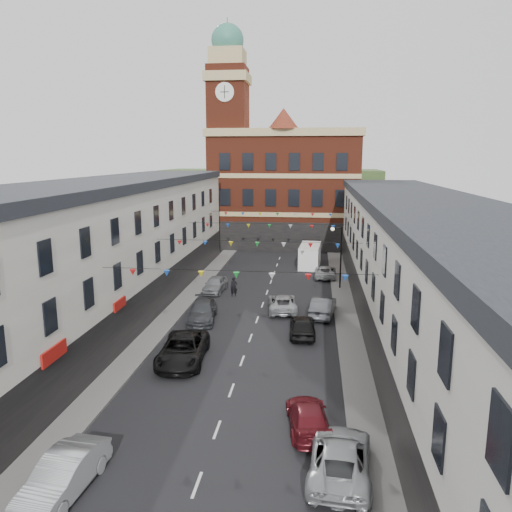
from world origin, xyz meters
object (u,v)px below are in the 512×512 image
at_px(car_right_d, 303,325).
at_px(pedestrian, 234,287).
at_px(car_left_c, 183,350).
at_px(car_left_b, 63,475).
at_px(car_left_e, 215,284).
at_px(white_van, 310,256).
at_px(car_right_c, 308,417).
at_px(car_right_e, 323,307).
at_px(moving_car, 282,303).
at_px(car_right_f, 325,272).
at_px(street_lamp, 338,249).
at_px(car_right_b, 340,457).
at_px(car_left_d, 202,311).

height_order(car_right_d, pedestrian, pedestrian).
relative_size(car_left_c, car_right_d, 1.31).
bearing_deg(car_left_b, car_left_e, 94.85).
bearing_deg(white_van, car_right_c, -85.84).
bearing_deg(car_right_c, car_right_e, -100.79).
distance_m(car_right_c, moving_car, 18.13).
xyz_separation_m(car_left_b, pedestrian, (1.98, 27.40, 0.12)).
height_order(car_left_b, white_van, white_van).
bearing_deg(car_left_e, car_right_d, -48.11).
bearing_deg(pedestrian, car_left_b, -109.97).
xyz_separation_m(car_right_c, car_right_f, (1.31, 29.93, -0.01)).
height_order(street_lamp, car_left_b, street_lamp).
bearing_deg(car_right_b, white_van, -83.37).
relative_size(street_lamp, car_right_f, 1.31).
relative_size(street_lamp, moving_car, 1.21).
bearing_deg(white_van, moving_car, -93.08).
bearing_deg(car_right_d, pedestrian, -57.64).
distance_m(car_right_f, white_van, 5.63).
height_order(car_right_b, car_right_d, car_right_d).
relative_size(moving_car, white_van, 0.87).
xyz_separation_m(car_right_e, white_van, (-1.29, 18.24, 0.48)).
xyz_separation_m(car_right_c, moving_car, (-2.39, 17.97, 0.04)).
bearing_deg(street_lamp, car_right_c, -95.29).
bearing_deg(car_right_b, car_right_f, -85.90).
distance_m(car_left_d, pedestrian, 7.10).
bearing_deg(car_right_d, white_van, -92.61).
relative_size(car_left_b, white_van, 0.81).
bearing_deg(car_left_e, car_left_d, -81.95).
relative_size(car_left_c, car_right_e, 1.22).
xyz_separation_m(car_left_c, white_van, (7.40, 28.36, 0.45)).
height_order(car_left_c, moving_car, car_left_c).
xyz_separation_m(car_left_c, car_right_d, (7.20, 5.52, -0.05)).
bearing_deg(car_left_c, car_left_b, -99.59).
bearing_deg(car_left_c, car_right_e, 45.45).
bearing_deg(car_right_c, pedestrian, -79.87).
bearing_deg(car_left_c, car_right_f, 64.54).
bearing_deg(car_right_d, car_right_e, -110.05).
bearing_deg(moving_car, car_left_d, 21.23).
bearing_deg(car_right_b, car_left_c, -43.76).
relative_size(car_right_d, moving_car, 0.90).
xyz_separation_m(car_left_b, car_right_f, (10.34, 35.50, -0.13)).
distance_m(car_right_c, car_right_e, 17.04).
bearing_deg(street_lamp, car_left_c, -118.64).
bearing_deg(car_left_d, car_right_b, -67.71).
bearing_deg(pedestrian, moving_car, -55.40).
bearing_deg(street_lamp, car_right_d, -102.72).
xyz_separation_m(moving_car, white_van, (2.00, 17.28, 0.57)).
bearing_deg(street_lamp, car_left_e, -168.14).
bearing_deg(car_right_f, car_right_c, 89.85).
xyz_separation_m(street_lamp, pedestrian, (-9.41, -3.65, -3.02)).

